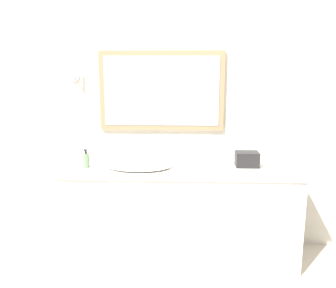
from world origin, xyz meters
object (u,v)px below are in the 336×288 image
Objects in this scene: sink_basin at (139,165)px; soap_bottle at (86,160)px; appliance_box at (247,159)px; picture_frame at (202,164)px.

soap_bottle is (-0.45, -0.03, 0.05)m from sink_basin.
sink_basin is 3.36× the size of soap_bottle.
soap_bottle reaches higher than appliance_box.
sink_basin is 0.92m from appliance_box.
picture_frame is (0.52, -0.12, 0.05)m from sink_basin.
appliance_box is (0.92, 0.07, 0.04)m from sink_basin.
soap_bottle is at bearing -176.49° from sink_basin.
picture_frame is (0.97, -0.10, 0.00)m from soap_bottle.
soap_bottle is at bearing 174.33° from picture_frame.
sink_basin is 0.45m from soap_bottle.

